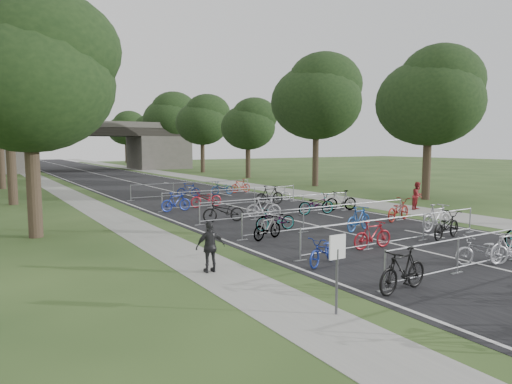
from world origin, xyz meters
TOP-DOWN VIEW (x-y plane):
  - road at (0.00, 50.00)m, footprint 11.00×140.00m
  - sidewalk_right at (8.00, 50.00)m, footprint 3.00×140.00m
  - sidewalk_left at (-7.50, 50.00)m, footprint 2.00×140.00m
  - lane_markings at (0.00, 50.00)m, footprint 0.12×140.00m
  - overpass_bridge at (0.00, 65.00)m, footprint 31.00×8.00m
  - park_sign at (-6.80, 3.00)m, footprint 0.45×0.06m
  - tree_left_0 at (-11.39, 15.93)m, footprint 6.72×6.72m
  - tree_right_0 at (13.11, 15.93)m, footprint 7.17×7.17m
  - tree_left_1 at (-11.39, 27.93)m, footprint 7.56×7.56m
  - tree_right_1 at (13.11, 27.93)m, footprint 8.18×8.18m
  - tree_right_2 at (13.11, 39.93)m, footprint 6.16×6.16m
  - tree_right_3 at (13.11, 51.93)m, footprint 7.17×7.17m
  - tree_right_4 at (13.11, 63.93)m, footprint 8.18×8.18m
  - tree_right_5 at (13.11, 75.93)m, footprint 6.16×6.16m
  - tree_right_6 at (13.11, 87.93)m, footprint 7.17×7.17m
  - barrier_row_1 at (0.00, 3.60)m, footprint 9.70×0.08m
  - barrier_row_2 at (0.00, 7.20)m, footprint 9.70×0.08m
  - barrier_row_3 at (0.00, 11.00)m, footprint 9.70×0.08m
  - barrier_row_4 at (0.00, 15.00)m, footprint 9.70×0.08m
  - barrier_row_5 at (0.00, 20.00)m, footprint 9.70×0.08m
  - barrier_row_6 at (0.00, 26.00)m, footprint 9.70×0.08m
  - bike_4 at (-4.30, 3.27)m, footprint 1.96×0.72m
  - bike_5 at (-0.07, 3.73)m, footprint 1.89×1.31m
  - bike_6 at (0.89, 3.48)m, footprint 1.83×0.58m
  - bike_8 at (-4.30, 6.39)m, footprint 1.86×1.26m
  - bike_9 at (-1.33, 7.17)m, footprint 1.75×0.63m
  - bike_10 at (2.48, 6.85)m, footprint 2.19×1.13m
  - bike_11 at (3.59, 8.12)m, footprint 2.04×0.65m
  - bike_12 at (-3.69, 10.56)m, footprint 1.71×0.90m
  - bike_13 at (-2.33, 11.97)m, footprint 1.97×0.89m
  - bike_14 at (0.72, 9.96)m, footprint 1.88×0.93m
  - bike_15 at (4.30, 10.88)m, footprint 2.25×1.29m
  - bike_16 at (-3.25, 15.12)m, footprint 2.19×1.13m
  - bike_17 at (-0.86, 15.21)m, footprint 1.80×1.33m
  - bike_18 at (2.14, 14.63)m, footprint 2.24×1.03m
  - bike_19 at (4.30, 15.02)m, footprint 2.02×1.04m
  - bike_20 at (-3.88, 19.73)m, footprint 1.85×0.65m
  - bike_21 at (-1.65, 20.39)m, footprint 2.08×0.80m
  - bike_22 at (2.18, 19.24)m, footprint 2.05×0.60m
  - bike_23 at (3.83, 20.74)m, footprint 1.84×1.25m
  - bike_25 at (-0.34, 26.11)m, footprint 1.72×1.06m
  - bike_26 at (2.36, 25.96)m, footprint 2.01×0.86m
  - bike_27 at (4.30, 26.58)m, footprint 1.79×0.55m
  - pedestrian_b at (8.39, 12.98)m, footprint 0.92×0.80m
  - pedestrian_c at (-7.69, 7.55)m, footprint 0.94×0.47m

SIDE VIEW (x-z plane):
  - lane_markings at x=0.00m, z-range 0.00..0.00m
  - road at x=0.00m, z-range 0.00..0.01m
  - sidewalk_right at x=8.00m, z-range 0.00..0.01m
  - sidewalk_left at x=-7.50m, z-range 0.00..0.01m
  - bike_23 at x=3.83m, z-range 0.00..0.92m
  - bike_8 at x=-4.30m, z-range 0.00..0.92m
  - bike_5 at x=-0.07m, z-range 0.00..0.94m
  - bike_12 at x=-3.69m, z-range 0.00..0.99m
  - bike_13 at x=-2.33m, z-range 0.00..1.00m
  - bike_25 at x=-0.34m, z-range 0.00..1.00m
  - bike_26 at x=2.36m, z-range 0.00..1.03m
  - bike_9 at x=-1.33m, z-range 0.00..1.03m
  - bike_27 at x=4.30m, z-range 0.00..1.07m
  - bike_17 at x=-0.86m, z-range 0.00..1.07m
  - bike_21 at x=-1.65m, z-range 0.00..1.08m
  - bike_6 at x=0.89m, z-range 0.00..1.09m
  - barrier_row_1 at x=0.00m, z-range 0.00..1.10m
  - barrier_row_2 at x=0.00m, z-range 0.00..1.10m
  - barrier_row_3 at x=0.00m, z-range 0.00..1.10m
  - barrier_row_4 at x=0.00m, z-range 0.00..1.10m
  - barrier_row_5 at x=0.00m, z-range 0.00..1.10m
  - barrier_row_6 at x=0.00m, z-range 0.00..1.10m
  - bike_14 at x=0.72m, z-range 0.00..1.09m
  - bike_20 at x=-3.88m, z-range 0.00..1.09m
  - bike_16 at x=-3.25m, z-range 0.00..1.09m
  - bike_10 at x=2.48m, z-range 0.00..1.10m
  - bike_15 at x=4.30m, z-range 0.00..1.12m
  - bike_18 at x=2.14m, z-range 0.00..1.14m
  - bike_4 at x=-4.30m, z-range 0.00..1.15m
  - bike_19 at x=4.30m, z-range 0.00..1.17m
  - bike_11 at x=3.59m, z-range 0.00..1.22m
  - bike_22 at x=2.18m, z-range 0.00..1.23m
  - pedestrian_c at x=-7.69m, z-range 0.00..1.54m
  - pedestrian_b at x=8.39m, z-range 0.00..1.62m
  - park_sign at x=-6.80m, z-range 0.36..2.18m
  - overpass_bridge at x=0.00m, z-range 0.01..7.06m
  - tree_right_2 at x=13.11m, z-range 1.25..10.64m
  - tree_right_5 at x=13.11m, z-range 1.25..10.64m
  - tree_left_0 at x=-11.39m, z-range 1.36..11.61m
  - tree_right_0 at x=13.11m, z-range 1.46..12.39m
  - tree_right_3 at x=13.11m, z-range 1.46..12.39m
  - tree_right_6 at x=13.11m, z-range 1.46..12.39m
  - tree_left_1 at x=-11.39m, z-range 1.54..13.07m
  - tree_right_1 at x=13.11m, z-range 1.67..14.13m
  - tree_right_4 at x=13.11m, z-range 1.67..14.13m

